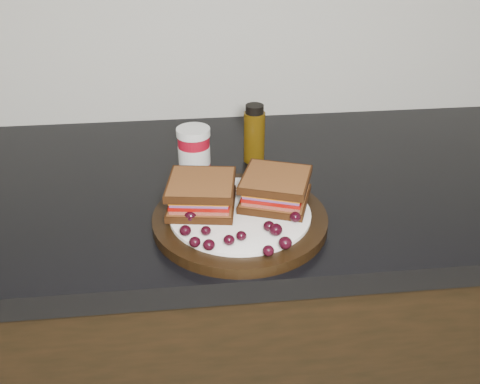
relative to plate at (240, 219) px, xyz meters
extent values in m
cube|color=black|center=(-0.14, 0.16, -0.48)|extent=(3.96, 0.58, 0.86)
cube|color=black|center=(-0.14, 0.16, -0.03)|extent=(3.98, 0.60, 0.04)
cylinder|color=black|center=(0.00, 0.00, 0.00)|extent=(0.28, 0.28, 0.02)
ellipsoid|color=black|center=(-0.09, -0.06, 0.02)|extent=(0.02, 0.02, 0.02)
ellipsoid|color=black|center=(-0.06, -0.06, 0.02)|extent=(0.02, 0.02, 0.01)
ellipsoid|color=black|center=(-0.07, -0.09, 0.02)|extent=(0.02, 0.02, 0.02)
ellipsoid|color=black|center=(-0.05, -0.10, 0.02)|extent=(0.02, 0.02, 0.02)
ellipsoid|color=black|center=(-0.03, -0.09, 0.02)|extent=(0.02, 0.02, 0.02)
ellipsoid|color=black|center=(-0.01, -0.08, 0.02)|extent=(0.02, 0.02, 0.01)
ellipsoid|color=black|center=(0.03, -0.12, 0.02)|extent=(0.02, 0.02, 0.02)
ellipsoid|color=black|center=(0.05, -0.10, 0.02)|extent=(0.02, 0.02, 0.02)
ellipsoid|color=black|center=(0.05, -0.07, 0.02)|extent=(0.02, 0.02, 0.02)
ellipsoid|color=black|center=(0.04, -0.06, 0.02)|extent=(0.02, 0.02, 0.02)
ellipsoid|color=black|center=(0.08, -0.04, 0.02)|extent=(0.02, 0.02, 0.02)
ellipsoid|color=black|center=(0.08, -0.01, 0.02)|extent=(0.02, 0.02, 0.02)
ellipsoid|color=black|center=(0.09, -0.01, 0.02)|extent=(0.02, 0.02, 0.02)
ellipsoid|color=black|center=(0.09, 0.04, 0.02)|extent=(0.02, 0.02, 0.01)
ellipsoid|color=black|center=(0.06, 0.04, 0.02)|extent=(0.02, 0.02, 0.02)
ellipsoid|color=black|center=(-0.04, 0.04, 0.02)|extent=(0.02, 0.02, 0.02)
ellipsoid|color=black|center=(-0.06, 0.03, 0.02)|extent=(0.02, 0.02, 0.02)
ellipsoid|color=black|center=(-0.07, 0.01, 0.02)|extent=(0.02, 0.02, 0.02)
ellipsoid|color=black|center=(-0.09, 0.01, 0.03)|extent=(0.02, 0.02, 0.02)
ellipsoid|color=black|center=(-0.08, -0.02, 0.02)|extent=(0.02, 0.02, 0.02)
ellipsoid|color=black|center=(-0.04, 0.03, 0.02)|extent=(0.02, 0.02, 0.02)
ellipsoid|color=black|center=(-0.05, 0.02, 0.02)|extent=(0.02, 0.02, 0.02)
ellipsoid|color=black|center=(-0.06, 0.00, 0.02)|extent=(0.02, 0.02, 0.02)
cylinder|color=maroon|center=(-0.07, 0.18, 0.04)|extent=(0.07, 0.07, 0.09)
cylinder|color=#432E06|center=(0.05, 0.23, 0.05)|extent=(0.06, 0.06, 0.12)
camera|label=1|loc=(-0.08, -0.72, 0.47)|focal=40.00mm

